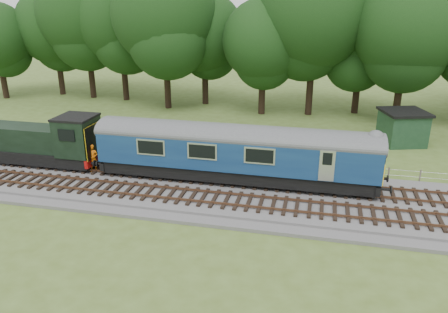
# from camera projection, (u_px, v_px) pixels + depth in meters

# --- Properties ---
(ground) EXTENTS (120.00, 120.00, 0.00)m
(ground) POSITION_uv_depth(u_px,v_px,m) (200.00, 191.00, 28.10)
(ground) COLOR #485E22
(ground) RESTS_ON ground
(ballast) EXTENTS (70.00, 7.00, 0.35)m
(ballast) POSITION_uv_depth(u_px,v_px,m) (200.00, 189.00, 28.04)
(ballast) COLOR #4C4C4F
(ballast) RESTS_ON ground
(track_north) EXTENTS (67.20, 2.40, 0.21)m
(track_north) POSITION_uv_depth(u_px,v_px,m) (206.00, 177.00, 29.23)
(track_north) COLOR black
(track_north) RESTS_ON ballast
(track_south) EXTENTS (67.20, 2.40, 0.21)m
(track_south) POSITION_uv_depth(u_px,v_px,m) (193.00, 196.00, 26.49)
(track_south) COLOR black
(track_south) RESTS_ON ballast
(fence) EXTENTS (64.00, 0.12, 1.00)m
(fence) POSITION_uv_depth(u_px,v_px,m) (217.00, 166.00, 32.21)
(fence) COLOR #6B6054
(fence) RESTS_ON ground
(tree_line) EXTENTS (70.00, 8.00, 18.00)m
(tree_line) POSITION_uv_depth(u_px,v_px,m) (254.00, 109.00, 48.20)
(tree_line) COLOR black
(tree_line) RESTS_ON ground
(dmu_railcar) EXTENTS (18.05, 2.86, 3.88)m
(dmu_railcar) POSITION_uv_depth(u_px,v_px,m) (235.00, 149.00, 28.05)
(dmu_railcar) COLOR black
(dmu_railcar) RESTS_ON ground
(shunter_loco) EXTENTS (8.92, 2.60, 3.38)m
(shunter_loco) POSITION_uv_depth(u_px,v_px,m) (44.00, 143.00, 31.18)
(shunter_loco) COLOR black
(shunter_loco) RESTS_ON ground
(worker) EXTENTS (0.79, 0.60, 1.96)m
(worker) POSITION_uv_depth(u_px,v_px,m) (93.00, 158.00, 30.00)
(worker) COLOR orange
(worker) RESTS_ON ballast
(shed) EXTENTS (4.37, 4.37, 2.86)m
(shed) POSITION_uv_depth(u_px,v_px,m) (402.00, 127.00, 36.67)
(shed) COLOR #193721
(shed) RESTS_ON ground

